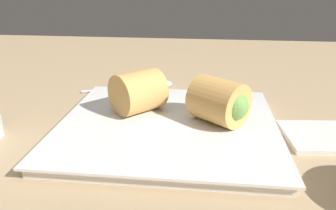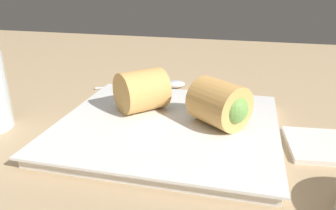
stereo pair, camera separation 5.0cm
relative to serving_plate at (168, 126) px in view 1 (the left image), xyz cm
name	(u,v)px [view 1 (the left image)]	position (x,y,z in cm)	size (l,w,h in cm)	color
table_surface	(186,148)	(-2.60, 2.31, -1.76)	(180.00, 140.00, 2.00)	tan
serving_plate	(168,126)	(0.00, 0.00, 0.00)	(28.24, 25.93, 1.50)	white
roll_front_left	(141,91)	(4.19, -3.31, 3.64)	(8.56, 8.56, 5.81)	#DBA356
roll_front_right	(221,102)	(-6.83, -0.37, 3.64)	(8.54, 8.46, 5.81)	#DBA356
spoon	(155,85)	(4.48, -17.67, -0.16)	(16.03, 7.03, 1.32)	silver
napkin	(325,137)	(-20.18, -0.27, -0.46)	(10.90, 9.52, 0.60)	silver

